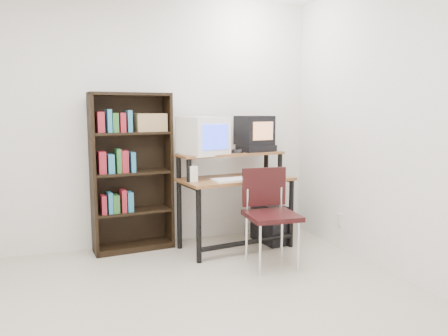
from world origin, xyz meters
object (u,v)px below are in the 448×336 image
object	(u,v)px
pc_tower	(269,223)
crt_monitor	(203,136)
computer_desk	(235,183)
school_chair	(269,206)
crt_tv	(254,130)
bookshelf	(131,170)

from	to	relation	value
pc_tower	crt_monitor	bearing A→B (deg)	169.76
computer_desk	crt_monitor	bearing A→B (deg)	158.54
computer_desk	school_chair	world-z (taller)	computer_desk
pc_tower	crt_tv	bearing A→B (deg)	129.11
crt_tv	school_chair	xyz separation A→B (m)	(-0.18, -0.74, -0.66)
crt_monitor	bookshelf	bearing A→B (deg)	143.35
pc_tower	bookshelf	size ratio (longest dim) A/B	0.28
crt_monitor	school_chair	size ratio (longest dim) A/B	0.57
computer_desk	crt_tv	world-z (taller)	crt_tv
pc_tower	bookshelf	world-z (taller)	bookshelf
computer_desk	school_chair	size ratio (longest dim) A/B	1.34
computer_desk	bookshelf	world-z (taller)	bookshelf
crt_monitor	crt_tv	distance (m)	0.61
crt_monitor	crt_tv	xyz separation A→B (m)	(0.60, 0.08, 0.04)
computer_desk	school_chair	bearing A→B (deg)	-86.70
crt_monitor	crt_tv	size ratio (longest dim) A/B	1.34
pc_tower	school_chair	bearing A→B (deg)	-123.38
crt_monitor	pc_tower	size ratio (longest dim) A/B	1.13
crt_tv	pc_tower	world-z (taller)	crt_tv
crt_tv	crt_monitor	bearing A→B (deg)	177.53
crt_monitor	pc_tower	bearing A→B (deg)	-21.56
bookshelf	crt_tv	bearing A→B (deg)	-11.61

